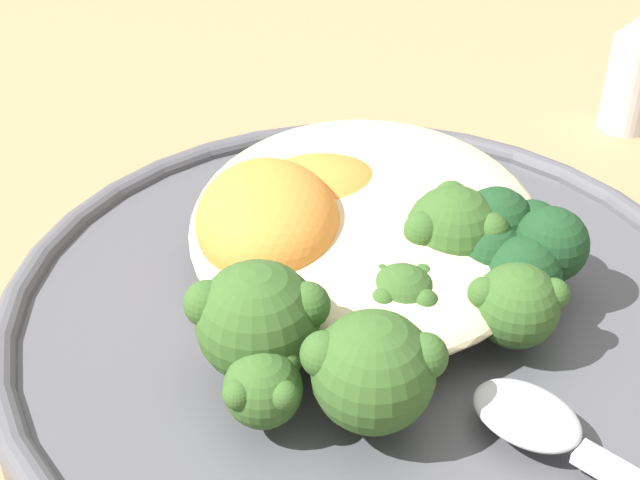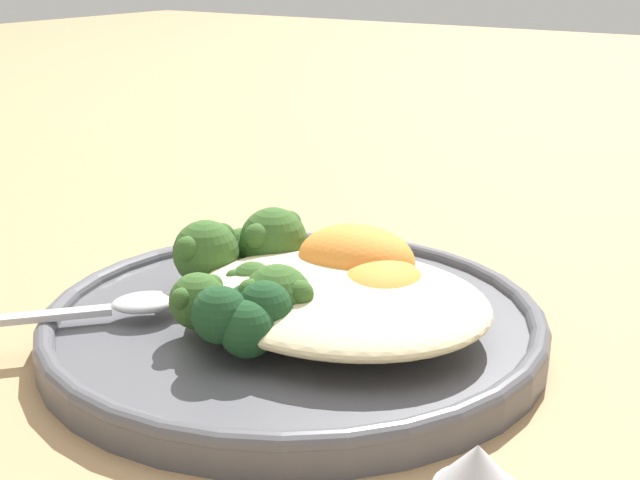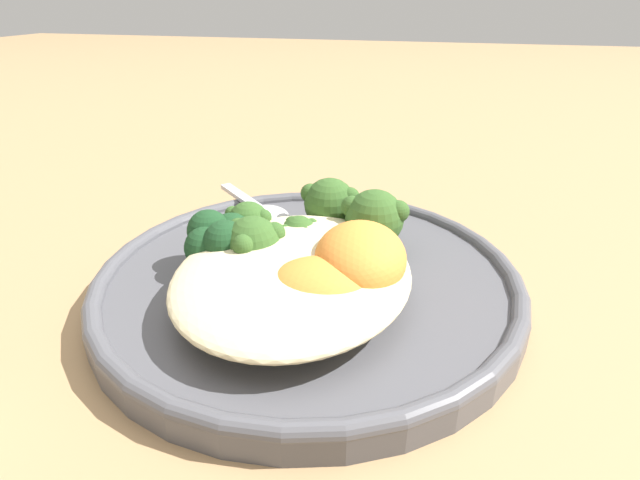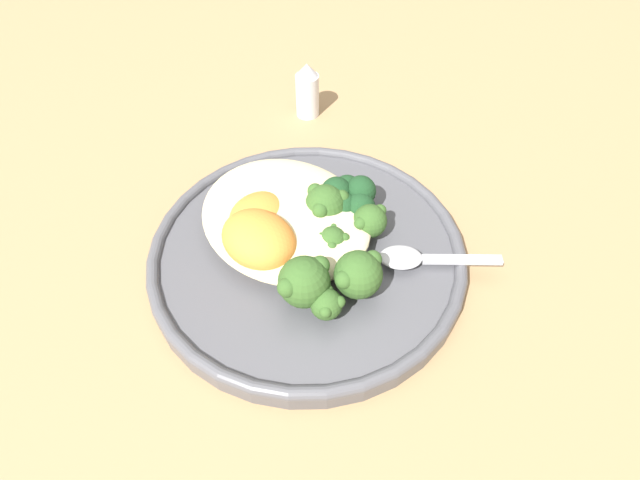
# 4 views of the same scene
# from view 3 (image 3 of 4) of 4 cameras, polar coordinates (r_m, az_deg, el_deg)

# --- Properties ---
(ground_plane) EXTENTS (4.00, 4.00, 0.00)m
(ground_plane) POSITION_cam_3_polar(r_m,az_deg,el_deg) (0.36, -0.21, -5.66)
(ground_plane) COLOR #9E7A51
(plate) EXTENTS (0.29, 0.29, 0.02)m
(plate) POSITION_cam_3_polar(r_m,az_deg,el_deg) (0.35, -1.35, -4.48)
(plate) COLOR #4C4C51
(plate) RESTS_ON ground_plane
(quinoa_mound) EXTENTS (0.17, 0.15, 0.02)m
(quinoa_mound) POSITION_cam_3_polar(r_m,az_deg,el_deg) (0.31, -3.09, -3.78)
(quinoa_mound) COLOR beige
(quinoa_mound) RESTS_ON plate
(broccoli_stalk_0) EXTENTS (0.09, 0.06, 0.04)m
(broccoli_stalk_0) POSITION_cam_3_polar(r_m,az_deg,el_deg) (0.36, 5.81, 1.96)
(broccoli_stalk_0) COLOR #8EB25B
(broccoli_stalk_0) RESTS_ON plate
(broccoli_stalk_1) EXTENTS (0.09, 0.04, 0.03)m
(broccoli_stalk_1) POSITION_cam_3_polar(r_m,az_deg,el_deg) (0.38, 5.47, 1.71)
(broccoli_stalk_1) COLOR #8EB25B
(broccoli_stalk_1) RESTS_ON plate
(broccoli_stalk_2) EXTENTS (0.10, 0.05, 0.04)m
(broccoli_stalk_2) POSITION_cam_3_polar(r_m,az_deg,el_deg) (0.39, 1.15, 3.57)
(broccoli_stalk_2) COLOR #8EB25B
(broccoli_stalk_2) RESTS_ON plate
(broccoli_stalk_3) EXTENTS (0.06, 0.06, 0.03)m
(broccoli_stalk_3) POSITION_cam_3_polar(r_m,az_deg,el_deg) (0.35, -1.56, -0.16)
(broccoli_stalk_3) COLOR #8EB25B
(broccoli_stalk_3) RESTS_ON plate
(broccoli_stalk_4) EXTENTS (0.07, 0.11, 0.03)m
(broccoli_stalk_4) POSITION_cam_3_polar(r_m,az_deg,el_deg) (0.36, -5.17, 0.46)
(broccoli_stalk_4) COLOR #8EB25B
(broccoli_stalk_4) RESTS_ON plate
(broccoli_stalk_5) EXTENTS (0.04, 0.10, 0.04)m
(broccoli_stalk_5) POSITION_cam_3_polar(r_m,az_deg,el_deg) (0.33, -6.56, -0.78)
(broccoli_stalk_5) COLOR #8EB25B
(broccoli_stalk_5) RESTS_ON plate
(sweet_potato_chunk_0) EXTENTS (0.08, 0.07, 0.04)m
(sweet_potato_chunk_0) POSITION_cam_3_polar(r_m,az_deg,el_deg) (0.31, 4.61, -2.10)
(sweet_potato_chunk_0) COLOR orange
(sweet_potato_chunk_0) RESTS_ON plate
(sweet_potato_chunk_1) EXTENTS (0.07, 0.08, 0.03)m
(sweet_potato_chunk_1) POSITION_cam_3_polar(r_m,az_deg,el_deg) (0.29, 0.03, -5.24)
(sweet_potato_chunk_1) COLOR orange
(sweet_potato_chunk_1) RESTS_ON plate
(kale_tuft) EXTENTS (0.05, 0.05, 0.04)m
(kale_tuft) POSITION_cam_3_polar(r_m,az_deg,el_deg) (0.35, -11.11, 0.06)
(kale_tuft) COLOR #193D1E
(kale_tuft) RESTS_ON plate
(spoon) EXTENTS (0.08, 0.09, 0.01)m
(spoon) POSITION_cam_3_polar(r_m,az_deg,el_deg) (0.42, -6.41, 3.40)
(spoon) COLOR #B7B7BC
(spoon) RESTS_ON plate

